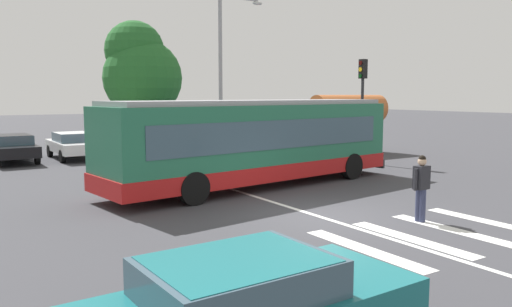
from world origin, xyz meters
name	(u,v)px	position (x,y,z in m)	size (l,w,h in m)	color
ground_plane	(321,216)	(0.00, 0.00, 0.00)	(160.00, 160.00, 0.00)	#3D3D42
city_transit_bus	(256,142)	(0.97, 4.71, 1.59)	(11.76, 3.97, 3.06)	black
pedestrian_crossing_street	(421,184)	(1.75, -1.82, 0.97)	(0.58, 0.29, 1.72)	#333856
foreground_sedan	(242,305)	(-5.70, -5.29, 0.77)	(4.54, 1.96, 1.35)	black
parked_car_black	(13,147)	(-5.43, 16.43, 0.77)	(1.90, 4.52, 1.35)	black
parked_car_white	(73,144)	(-2.66, 16.35, 0.77)	(1.92, 4.52, 1.35)	black
parked_car_champagne	(124,141)	(-0.02, 16.26, 0.77)	(1.90, 4.51, 1.35)	black
parked_car_teal	(171,139)	(2.77, 16.50, 0.77)	(1.98, 4.56, 1.35)	black
parked_car_blue	(210,137)	(5.30, 16.50, 0.77)	(2.08, 4.60, 1.35)	black
traffic_light_far_corner	(362,94)	(8.56, 7.22, 3.28)	(0.33, 0.32, 4.91)	#28282B
bus_stop_shelter	(348,110)	(10.68, 10.40, 2.42)	(4.62, 1.54, 3.25)	#28282B
twin_arm_street_lamp	(220,56)	(4.06, 12.91, 5.25)	(5.14, 0.32, 8.38)	#939399
background_tree_right	(140,70)	(2.55, 20.52, 4.79)	(4.90, 4.90, 7.85)	brown
crosswalk_painted_stripes	(389,244)	(-0.41, -2.76, 0.00)	(7.68, 3.38, 0.01)	silver
lane_center_line	(276,203)	(-0.07, 2.00, 0.00)	(0.16, 24.00, 0.01)	silver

